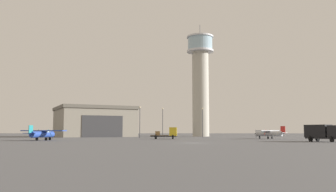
% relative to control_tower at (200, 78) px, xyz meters
% --- Properties ---
extents(ground_plane, '(400.00, 400.00, 0.00)m').
position_rel_control_tower_xyz_m(ground_plane, '(-4.05, -60.91, -19.40)').
color(ground_plane, '#545456').
extents(control_tower, '(8.98, 8.98, 37.73)m').
position_rel_control_tower_xyz_m(control_tower, '(0.00, 0.00, 0.00)').
color(control_tower, '#B2AD9E').
rests_on(control_tower, ground_plane).
extents(hangar, '(30.54, 30.16, 9.47)m').
position_rel_control_tower_xyz_m(hangar, '(-34.56, -4.76, -14.65)').
color(hangar, gray).
rests_on(hangar, ground_plane).
extents(airplane_blue, '(9.84, 7.71, 2.91)m').
position_rel_control_tower_xyz_m(airplane_blue, '(-33.23, -48.71, -18.04)').
color(airplane_blue, '#2847A8').
rests_on(airplane_blue, ground_plane).
extents(airplane_silver, '(7.75, 8.76, 2.94)m').
position_rel_control_tower_xyz_m(airplane_silver, '(14.33, -33.14, -18.03)').
color(airplane_silver, '#B7BABF').
rests_on(airplane_silver, ground_plane).
extents(truck_box_black, '(5.44, 6.29, 2.96)m').
position_rel_control_tower_xyz_m(truck_box_black, '(18.54, -53.74, -17.72)').
color(truck_box_black, '#38383D').
rests_on(truck_box_black, ground_plane).
extents(truck_flatbed_yellow, '(6.06, 3.04, 2.67)m').
position_rel_control_tower_xyz_m(truck_flatbed_yellow, '(-9.22, -35.48, -18.12)').
color(truck_flatbed_yellow, '#38383D').
rests_on(truck_flatbed_yellow, ground_plane).
extents(light_post_west, '(0.44, 0.44, 8.52)m').
position_rel_control_tower_xyz_m(light_post_west, '(-17.64, -20.82, -14.31)').
color(light_post_west, '#38383D').
rests_on(light_post_west, ground_plane).
extents(light_post_east, '(0.44, 0.44, 8.43)m').
position_rel_control_tower_xyz_m(light_post_east, '(-0.27, -15.95, -14.37)').
color(light_post_east, '#38383D').
rests_on(light_post_east, ground_plane).
extents(light_post_north, '(0.44, 0.44, 9.10)m').
position_rel_control_tower_xyz_m(light_post_north, '(-12.28, -6.06, -14.01)').
color(light_post_north, '#38383D').
rests_on(light_post_north, ground_plane).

